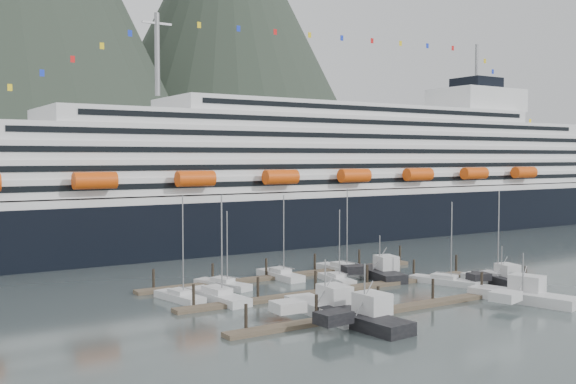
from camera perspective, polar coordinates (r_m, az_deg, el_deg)
name	(u,v)px	position (r m, az deg, el deg)	size (l,w,h in m)	color
ground	(381,291)	(93.85, 7.84, -8.33)	(1600.00, 1600.00, 0.00)	#495655
cruise_ship	(324,185)	(153.96, 3.07, 0.63)	(210.00, 30.40, 50.30)	black
dock_near	(403,307)	(83.30, 9.74, -9.58)	(48.18, 2.28, 3.20)	#473D2E
dock_mid	(338,289)	(93.09, 4.27, -8.21)	(48.18, 2.28, 3.20)	#473D2E
dock_far	(287,275)	(103.59, -0.09, -7.05)	(48.18, 2.28, 3.20)	#473D2E
sailboat_a	(180,297)	(88.17, -9.16, -8.80)	(3.89, 8.72, 14.02)	silver
sailboat_b	(217,297)	(87.46, -6.02, -8.86)	(4.21, 11.70, 14.24)	silver
sailboat_c	(337,280)	(99.65, 4.15, -7.41)	(3.73, 8.62, 11.10)	silver
sailboat_d	(444,282)	(100.47, 13.10, -7.39)	(5.67, 10.44, 12.36)	silver
sailboat_e	(223,285)	(95.79, -5.56, -7.84)	(5.23, 9.51, 11.25)	silver
sailboat_f	(280,276)	(102.45, -0.66, -7.10)	(3.10, 9.37, 13.15)	silver
sailboat_g	(343,270)	(108.01, 4.64, -6.59)	(3.26, 10.74, 13.83)	silver
sailboat_h	(492,280)	(103.65, 16.91, -7.11)	(3.80, 9.45, 13.90)	silver
trawler_a	(324,308)	(79.14, 3.06, -9.76)	(9.57, 13.25, 7.18)	silver
trawler_b	(363,319)	(74.22, 6.41, -10.61)	(9.08, 11.90, 7.59)	black
trawler_c	(522,295)	(90.97, 19.20, -8.26)	(10.34, 13.87, 6.85)	silver
trawler_d	(501,279)	(102.48, 17.56, -7.02)	(8.06, 10.67, 6.06)	black
trawler_e	(379,273)	(103.21, 7.70, -6.78)	(9.06, 11.60, 7.20)	black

